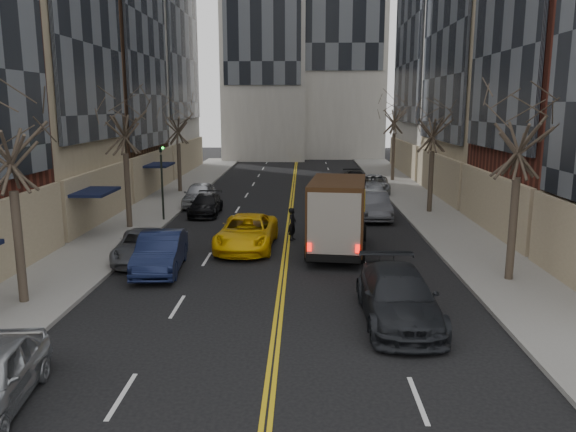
{
  "coord_description": "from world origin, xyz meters",
  "views": [
    {
      "loc": [
        0.77,
        -10.11,
        6.8
      ],
      "look_at": [
        0.16,
        12.94,
        2.2
      ],
      "focal_mm": 35.0,
      "sensor_mm": 36.0,
      "label": 1
    }
  ],
  "objects_px": {
    "pedestrian": "(292,224)",
    "observer_sedan": "(398,296)",
    "taxi": "(247,232)",
    "ups_truck": "(338,216)"
  },
  "relations": [
    {
      "from": "taxi",
      "to": "pedestrian",
      "type": "relative_size",
      "value": 3.38
    },
    {
      "from": "observer_sedan",
      "to": "pedestrian",
      "type": "relative_size",
      "value": 3.39
    },
    {
      "from": "taxi",
      "to": "pedestrian",
      "type": "xyz_separation_m",
      "value": [
        2.16,
        1.73,
        0.05
      ]
    },
    {
      "from": "ups_truck",
      "to": "taxi",
      "type": "bearing_deg",
      "value": 178.69
    },
    {
      "from": "observer_sedan",
      "to": "pedestrian",
      "type": "distance_m",
      "value": 11.36
    },
    {
      "from": "pedestrian",
      "to": "observer_sedan",
      "type": "bearing_deg",
      "value": -145.0
    },
    {
      "from": "pedestrian",
      "to": "ups_truck",
      "type": "bearing_deg",
      "value": -120.7
    },
    {
      "from": "ups_truck",
      "to": "taxi",
      "type": "relative_size",
      "value": 1.17
    },
    {
      "from": "ups_truck",
      "to": "observer_sedan",
      "type": "xyz_separation_m",
      "value": [
        1.41,
        -8.45,
        -0.94
      ]
    },
    {
      "from": "taxi",
      "to": "observer_sedan",
      "type": "bearing_deg",
      "value": -55.35
    }
  ]
}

